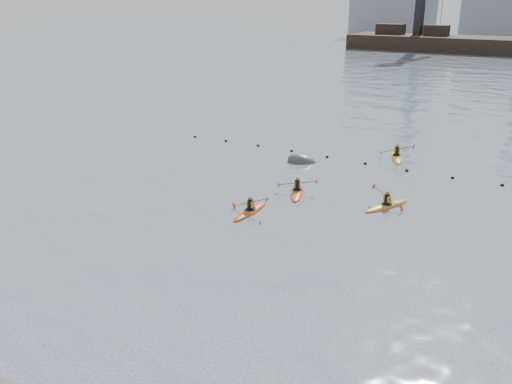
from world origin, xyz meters
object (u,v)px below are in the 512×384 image
kayaker_0 (250,210)px  kayaker_3 (387,205)px  mooring_buoy (302,162)px  kayaker_5 (396,156)px  kayaker_2 (297,191)px

kayaker_0 → kayaker_3: kayaker_0 is taller
kayaker_0 → mooring_buoy: bearing=99.7°
kayaker_3 → kayaker_5: size_ratio=0.91×
kayaker_3 → kayaker_5: bearing=128.6°
kayaker_3 → mooring_buoy: bearing=170.3°
kayaker_3 → mooring_buoy: kayaker_3 is taller
kayaker_2 → kayaker_3: bearing=-17.5°
kayaker_0 → kayaker_2: size_ratio=0.94×
kayaker_0 → kayaker_5: kayaker_0 is taller
kayaker_5 → kayaker_0: bearing=-126.6°
kayaker_0 → kayaker_3: 7.73m
kayaker_3 → kayaker_5: (-2.47, 9.99, 0.01)m
kayaker_0 → kayaker_5: size_ratio=0.91×
mooring_buoy → kayaker_2: bearing=-66.5°
kayaker_2 → mooring_buoy: kayaker_2 is taller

